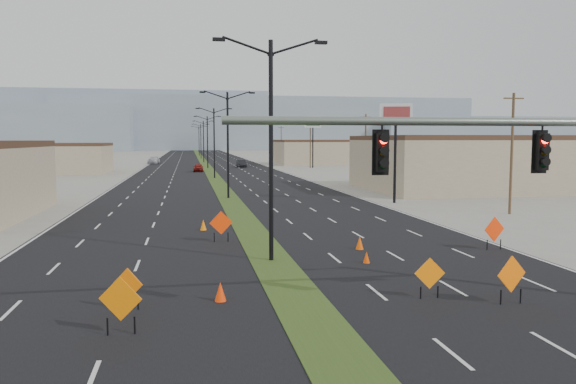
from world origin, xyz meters
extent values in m
plane|color=gray|center=(0.00, 0.00, 0.00)|extent=(600.00, 600.00, 0.00)
cube|color=black|center=(0.00, 100.00, 0.00)|extent=(25.00, 400.00, 0.02)
cube|color=#34491A|center=(0.00, 100.00, 0.00)|extent=(2.00, 400.00, 0.04)
cube|color=tan|center=(-32.00, 85.00, 2.25)|extent=(30.00, 14.00, 4.50)
cube|color=tan|center=(34.00, 45.00, 2.75)|extent=(36.00, 18.00, 5.50)
cube|color=tan|center=(38.00, 110.00, 2.50)|extent=(44.00, 16.00, 5.00)
cube|color=gray|center=(40.00, 300.00, 14.00)|extent=(220.00, 50.00, 28.00)
cube|color=gray|center=(180.00, 290.00, 9.00)|extent=(160.00, 50.00, 18.00)
cube|color=gray|center=(-30.00, 320.00, 16.00)|extent=(140.00, 50.00, 32.00)
cylinder|color=slate|center=(5.20, 2.00, 6.10)|extent=(16.00, 0.24, 0.24)
cube|color=black|center=(1.70, 2.00, 5.22)|extent=(0.50, 0.28, 1.30)
sphere|color=#FF0C05|center=(1.70, 1.84, 5.57)|extent=(0.22, 0.22, 0.22)
cube|color=black|center=(6.70, 2.00, 5.22)|extent=(0.50, 0.28, 1.30)
sphere|color=#FF0C05|center=(6.70, 1.84, 5.57)|extent=(0.22, 0.22, 0.22)
cylinder|color=black|center=(0.00, 12.00, 5.00)|extent=(0.20, 0.20, 10.00)
cube|color=black|center=(-2.30, 12.00, 9.95)|extent=(0.55, 0.24, 0.14)
cube|color=black|center=(2.30, 12.00, 9.95)|extent=(0.55, 0.24, 0.14)
cylinder|color=black|center=(0.00, 40.00, 5.00)|extent=(0.20, 0.20, 10.00)
cube|color=black|center=(-2.30, 40.00, 9.95)|extent=(0.55, 0.24, 0.14)
cube|color=black|center=(2.30, 40.00, 9.95)|extent=(0.55, 0.24, 0.14)
cylinder|color=black|center=(0.00, 68.00, 5.00)|extent=(0.20, 0.20, 10.00)
cube|color=black|center=(-2.30, 68.00, 9.95)|extent=(0.55, 0.24, 0.14)
cube|color=black|center=(2.30, 68.00, 9.95)|extent=(0.55, 0.24, 0.14)
cylinder|color=black|center=(0.00, 96.00, 5.00)|extent=(0.20, 0.20, 10.00)
cube|color=black|center=(-2.30, 96.00, 9.95)|extent=(0.55, 0.24, 0.14)
cube|color=black|center=(2.30, 96.00, 9.95)|extent=(0.55, 0.24, 0.14)
cylinder|color=black|center=(0.00, 124.00, 5.00)|extent=(0.20, 0.20, 10.00)
cube|color=black|center=(-2.30, 124.00, 9.95)|extent=(0.55, 0.24, 0.14)
cube|color=black|center=(2.30, 124.00, 9.95)|extent=(0.55, 0.24, 0.14)
cylinder|color=black|center=(0.00, 152.00, 5.00)|extent=(0.20, 0.20, 10.00)
cube|color=black|center=(-2.30, 152.00, 9.95)|extent=(0.55, 0.24, 0.14)
cube|color=black|center=(2.30, 152.00, 9.95)|extent=(0.55, 0.24, 0.14)
cylinder|color=black|center=(0.00, 180.00, 5.00)|extent=(0.20, 0.20, 10.00)
cube|color=black|center=(-2.30, 180.00, 9.95)|extent=(0.55, 0.24, 0.14)
cube|color=black|center=(2.30, 180.00, 9.95)|extent=(0.55, 0.24, 0.14)
cylinder|color=#4C3823|center=(20.00, 25.00, 4.50)|extent=(0.20, 0.20, 9.00)
cube|color=#4C3823|center=(20.00, 25.00, 8.60)|extent=(1.60, 0.10, 0.10)
cylinder|color=#4C3823|center=(20.00, 60.00, 4.50)|extent=(0.20, 0.20, 9.00)
cube|color=#4C3823|center=(20.00, 60.00, 8.60)|extent=(1.60, 0.10, 0.10)
cylinder|color=#4C3823|center=(20.00, 95.00, 4.50)|extent=(0.20, 0.20, 9.00)
cube|color=#4C3823|center=(20.00, 95.00, 8.60)|extent=(1.60, 0.10, 0.10)
cylinder|color=#4C3823|center=(20.00, 130.00, 4.50)|extent=(0.20, 0.20, 9.00)
cube|color=#4C3823|center=(20.00, 130.00, 8.60)|extent=(1.60, 0.10, 0.10)
imported|color=maroon|center=(-2.00, 85.10, 0.69)|extent=(1.83, 4.10, 1.37)
imported|color=black|center=(6.80, 99.29, 0.73)|extent=(1.79, 4.50, 1.46)
imported|color=silver|center=(-11.50, 119.00, 0.81)|extent=(2.76, 5.77, 1.62)
cube|color=orange|center=(-5.67, 3.00, 1.07)|extent=(1.24, 0.40, 1.28)
cylinder|color=black|center=(-6.04, 3.00, 0.27)|extent=(0.05, 0.05, 0.53)
cylinder|color=black|center=(-5.30, 3.00, 0.27)|extent=(0.05, 0.05, 0.53)
cube|color=#E66304|center=(-5.71, 5.37, 0.89)|extent=(0.99, 0.47, 1.06)
cylinder|color=black|center=(-6.02, 5.37, 0.22)|extent=(0.05, 0.05, 0.44)
cylinder|color=black|center=(-5.40, 5.37, 0.22)|extent=(0.05, 0.05, 0.44)
cube|color=red|center=(-2.00, 17.18, 1.07)|extent=(1.26, 0.34, 1.28)
cylinder|color=black|center=(-2.37, 17.18, 0.27)|extent=(0.05, 0.05, 0.53)
cylinder|color=black|center=(-1.63, 17.18, 0.27)|extent=(0.05, 0.05, 0.53)
cube|color=orange|center=(4.57, 4.92, 0.92)|extent=(1.10, 0.12, 1.10)
cylinder|color=black|center=(4.25, 4.92, 0.23)|extent=(0.05, 0.05, 0.46)
cylinder|color=black|center=(4.89, 4.92, 0.23)|extent=(0.05, 0.05, 0.46)
cube|color=#FF6705|center=(7.01, 3.80, 1.05)|extent=(1.23, 0.37, 1.26)
cylinder|color=black|center=(6.64, 3.80, 0.26)|extent=(0.05, 0.05, 0.52)
cylinder|color=black|center=(7.38, 3.80, 0.26)|extent=(0.05, 0.05, 0.52)
cube|color=#EF3105|center=(11.50, 12.59, 1.06)|extent=(1.25, 0.35, 1.28)
cylinder|color=black|center=(11.13, 12.59, 0.27)|extent=(0.05, 0.05, 0.53)
cylinder|color=black|center=(11.87, 12.59, 0.27)|extent=(0.05, 0.05, 0.53)
cone|color=#FF3805|center=(-2.68, 5.87, 0.34)|extent=(0.49, 0.49, 0.69)
cone|color=#F14F05|center=(4.81, 13.84, 0.34)|extent=(0.51, 0.51, 0.69)
cone|color=#DE4404|center=(4.16, 10.74, 0.27)|extent=(0.43, 0.43, 0.55)
cone|color=orange|center=(-2.85, 21.35, 0.34)|extent=(0.53, 0.53, 0.67)
cylinder|color=black|center=(14.18, 33.63, 3.60)|extent=(0.24, 0.24, 7.20)
cube|color=white|center=(14.18, 33.63, 7.76)|extent=(2.83, 1.12, 1.89)
cube|color=maroon|center=(14.18, 33.43, 7.76)|extent=(2.20, 0.68, 1.33)
cylinder|color=black|center=(20.44, 94.68, 4.16)|extent=(0.24, 0.24, 8.32)
cube|color=white|center=(20.44, 94.68, 8.98)|extent=(3.30, 0.76, 2.19)
cube|color=#307A55|center=(20.44, 94.48, 8.98)|extent=(2.61, 0.38, 1.53)
camera|label=1|loc=(-3.70, -13.20, 5.59)|focal=35.00mm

